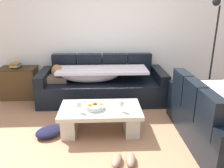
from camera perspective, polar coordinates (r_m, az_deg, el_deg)
ground_plane at (r=3.23m, az=1.07°, el=-15.17°), size 14.00×14.00×0.00m
back_wall at (r=4.85m, az=-0.47°, el=13.41°), size 9.00×0.10×2.70m
couch_along_wall at (r=4.54m, az=-2.91°, el=-0.18°), size 2.44×0.92×0.88m
couch_near_window at (r=3.49m, az=24.78°, el=-7.97°), size 0.92×1.80×0.88m
coffee_table at (r=3.46m, az=-2.89°, el=-8.09°), size 1.20×0.68×0.38m
fruit_bowl at (r=3.36m, az=-4.37°, el=-5.58°), size 0.28×0.28×0.10m
wine_glass_near_left at (r=3.25m, az=-8.29°, el=-5.11°), size 0.07×0.07×0.17m
wine_glass_near_right at (r=3.25m, az=2.36°, el=-4.98°), size 0.07×0.07×0.17m
open_magazine at (r=3.40m, az=0.67°, el=-5.86°), size 0.31×0.25×0.01m
side_cabinet at (r=5.05m, az=-22.07°, el=0.29°), size 0.72×0.44×0.64m
book_stack_on_cabinet at (r=4.96m, az=-22.83°, el=4.32°), size 0.19×0.23×0.10m
floor_lamp at (r=4.74m, az=23.80°, el=8.87°), size 0.33×0.31×1.95m
pair_of_shoes at (r=2.91m, az=2.95°, el=-18.39°), size 0.34×0.29×0.09m
crumpled_garment at (r=3.55m, az=-15.43°, el=-11.40°), size 0.51×0.50×0.12m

